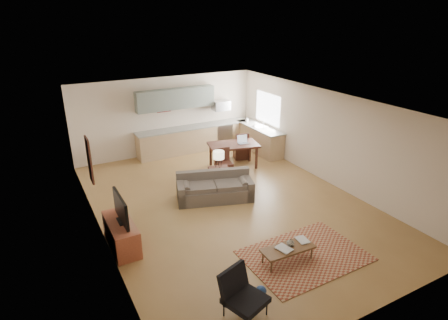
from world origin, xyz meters
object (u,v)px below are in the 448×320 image
sofa (215,187)px  console_table (219,178)px  tv_credenza (121,234)px  coffee_table (287,254)px  dining_table (233,155)px  armchair (246,296)px

sofa → console_table: sofa is taller
tv_credenza → console_table: size_ratio=2.08×
coffee_table → dining_table: (1.52, 4.86, 0.23)m
tv_credenza → sofa: bearing=19.6°
sofa → console_table: size_ratio=3.31×
tv_credenza → console_table: 3.55m
armchair → console_table: 4.91m
console_table → dining_table: bearing=55.2°
coffee_table → armchair: bearing=-148.8°
dining_table → tv_credenza: bearing=-134.5°
tv_credenza → coffee_table: bearing=-37.2°
coffee_table → tv_credenza: 3.53m
armchair → dining_table: size_ratio=0.52×
armchair → tv_credenza: size_ratio=0.62×
tv_credenza → console_table: bearing=26.1°
sofa → dining_table: dining_table is taller
coffee_table → sofa: bearing=93.1°
console_table → dining_table: 1.63m
sofa → armchair: (-1.47, -3.96, 0.04)m
armchair → console_table: (1.89, 4.53, -0.09)m
coffee_table → console_table: size_ratio=1.76×
sofa → console_table: bearing=71.6°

